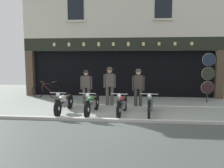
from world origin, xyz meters
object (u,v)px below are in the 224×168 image
object	(u,v)px
motorcycle_left	(64,102)
motorcycle_center_right	(150,104)
advert_board_far	(57,67)
motorcycle_center	(122,104)
leaning_bicycle	(46,91)
shopkeeper_center	(110,84)
advert_board_near	(73,69)
salesman_right	(138,86)
salesman_left	(86,86)
tyre_sign_pole	(208,74)
motorcycle_center_left	(92,103)

from	to	relation	value
motorcycle_left	motorcycle_center_right	size ratio (longest dim) A/B	0.97
motorcycle_center_right	advert_board_far	bearing A→B (deg)	-33.42
motorcycle_left	motorcycle_center	size ratio (longest dim) A/B	1.02
advert_board_far	leaning_bicycle	size ratio (longest dim) A/B	0.51
shopkeeper_center	advert_board_near	distance (m)	3.63
motorcycle_center_right	salesman_right	bearing A→B (deg)	-68.59
leaning_bicycle	advert_board_near	bearing A→B (deg)	136.81
motorcycle_center	shopkeeper_center	distance (m)	1.93
motorcycle_left	shopkeeper_center	world-z (taller)	shopkeeper_center
motorcycle_left	salesman_right	distance (m)	3.41
motorcycle_center	salesman_left	xyz separation A→B (m)	(-1.81, 1.86, 0.46)
salesman_right	advert_board_near	world-z (taller)	advert_board_near
motorcycle_center	tyre_sign_pole	bearing A→B (deg)	-138.46
salesman_left	motorcycle_center_left	bearing A→B (deg)	106.99
motorcycle_center	advert_board_near	distance (m)	5.46
salesman_right	advert_board_near	bearing A→B (deg)	-36.65
motorcycle_center_right	tyre_sign_pole	distance (m)	4.16
motorcycle_center_left	advert_board_far	xyz separation A→B (m)	(-2.91, 4.35, 1.24)
advert_board_near	shopkeeper_center	bearing A→B (deg)	-46.67
tyre_sign_pole	leaning_bicycle	world-z (taller)	tyre_sign_pole
motorcycle_center	salesman_right	world-z (taller)	salesman_right
motorcycle_left	salesman_right	xyz separation A→B (m)	(2.96, 1.60, 0.51)
tyre_sign_pole	advert_board_near	world-z (taller)	tyre_sign_pole
shopkeeper_center	leaning_bicycle	distance (m)	4.09
motorcycle_left	tyre_sign_pole	xyz separation A→B (m)	(6.36, 2.76, 0.98)
motorcycle_left	advert_board_near	size ratio (longest dim) A/B	1.96
advert_board_near	salesman_left	bearing A→B (deg)	-61.67
motorcycle_left	advert_board_far	distance (m)	4.79
motorcycle_center_left	tyre_sign_pole	distance (m)	6.01
salesman_left	advert_board_far	world-z (taller)	advert_board_far
shopkeeper_center	tyre_sign_pole	xyz separation A→B (m)	(4.71, 1.09, 0.41)
motorcycle_left	motorcycle_center_left	size ratio (longest dim) A/B	0.98
motorcycle_left	salesman_right	bearing A→B (deg)	-149.68
motorcycle_center	salesman_right	distance (m)	1.85
motorcycle_center_left	shopkeeper_center	distance (m)	1.90
salesman_right	salesman_left	bearing A→B (deg)	-6.23
salesman_right	shopkeeper_center	bearing A→B (deg)	-4.17
motorcycle_center_left	tyre_sign_pole	size ratio (longest dim) A/B	0.86
shopkeeper_center	leaning_bicycle	xyz separation A→B (m)	(-3.72, 1.58, -0.61)
shopkeeper_center	advert_board_near	world-z (taller)	advert_board_near
salesman_left	salesman_right	distance (m)	2.46
advert_board_near	leaning_bicycle	world-z (taller)	advert_board_near
advert_board_near	motorcycle_center_right	bearing A→B (deg)	-45.40
tyre_sign_pole	advert_board_far	bearing A→B (deg)	169.41
motorcycle_center_left	motorcycle_center	size ratio (longest dim) A/B	1.04
motorcycle_center_left	salesman_right	xyz separation A→B (m)	(1.81, 1.68, 0.51)
motorcycle_center_right	salesman_left	distance (m)	3.43
advert_board_far	leaning_bicycle	xyz separation A→B (m)	(-0.32, -1.03, -1.29)
salesman_left	salesman_right	xyz separation A→B (m)	(2.45, -0.21, 0.05)
advert_board_near	advert_board_far	size ratio (longest dim) A/B	1.17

